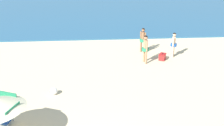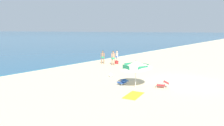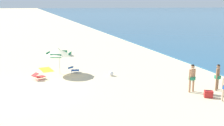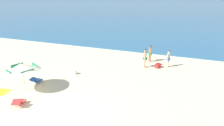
{
  "view_description": "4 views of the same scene",
  "coord_description": "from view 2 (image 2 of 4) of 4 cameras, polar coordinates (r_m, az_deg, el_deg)",
  "views": [
    {
      "loc": [
        -0.02,
        -7.61,
        7.4
      ],
      "look_at": [
        1.03,
        7.77,
        0.77
      ],
      "focal_mm": 49.38,
      "sensor_mm": 36.0,
      "label": 1
    },
    {
      "loc": [
        -16.61,
        -5.56,
        4.19
      ],
      "look_at": [
        -1.24,
        6.27,
        1.14
      ],
      "focal_mm": 33.42,
      "sensor_mm": 36.0,
      "label": 2
    },
    {
      "loc": [
        16.64,
        0.12,
        5.28
      ],
      "look_at": [
        -1.43,
        5.77,
        1.11
      ],
      "focal_mm": 42.64,
      "sensor_mm": 36.0,
      "label": 3
    },
    {
      "loc": [
        6.04,
        -6.18,
        6.15
      ],
      "look_at": [
        0.99,
        6.82,
        1.05
      ],
      "focal_mm": 29.37,
      "sensor_mm": 36.0,
      "label": 4
    }
  ],
  "objects": [
    {
      "name": "beach_towel",
      "position": [
        13.77,
        5.9,
        -8.79
      ],
      "size": [
        1.93,
        1.21,
        0.01
      ],
      "primitive_type": "cube",
      "rotation": [
        0.0,
        0.0,
        4.89
      ],
      "color": "gold",
      "rests_on": "ground"
    },
    {
      "name": "person_wading_in",
      "position": [
        26.23,
        -2.55,
        1.87
      ],
      "size": [
        0.41,
        0.41,
        1.66
      ],
      "color": "#8C6042",
      "rests_on": "ground"
    },
    {
      "name": "person_standing_beside",
      "position": [
        25.02,
        0.34,
        1.64
      ],
      "size": [
        0.43,
        0.51,
        1.75
      ],
      "color": "tan",
      "rests_on": "ground"
    },
    {
      "name": "lounge_chair_under_umbrella",
      "position": [
        15.86,
        13.71,
        -5.61
      ],
      "size": [
        0.83,
        1.01,
        0.51
      ],
      "color": "red",
      "rests_on": "ground"
    },
    {
      "name": "beach_ball",
      "position": [
        19.0,
        -0.35,
        -3.25
      ],
      "size": [
        0.35,
        0.35,
        0.35
      ],
      "primitive_type": "sphere",
      "color": "white",
      "rests_on": "ground"
    },
    {
      "name": "cooler_box",
      "position": [
        26.28,
        1.21,
        0.22
      ],
      "size": [
        0.54,
        0.6,
        0.43
      ],
      "color": "red",
      "rests_on": "ground"
    },
    {
      "name": "ground_plane",
      "position": [
        18.01,
        18.62,
        -4.99
      ],
      "size": [
        800.0,
        800.0,
        0.0
      ],
      "primitive_type": "plane",
      "color": "beige"
    },
    {
      "name": "person_standing_near_shore",
      "position": [
        27.1,
        1.36,
        2.01
      ],
      "size": [
        0.39,
        0.44,
        1.59
      ],
      "color": "beige",
      "rests_on": "ground"
    },
    {
      "name": "lounge_chair_beside_umbrella",
      "position": [
        16.09,
        2.92,
        -5.13
      ],
      "size": [
        0.69,
        0.94,
        0.49
      ],
      "color": "#1E4799",
      "rests_on": "ground"
    },
    {
      "name": "beach_umbrella_striped_main",
      "position": [
        15.3,
        6.52,
        -0.47
      ],
      "size": [
        3.26,
        3.25,
        2.1
      ],
      "color": "silver",
      "rests_on": "ground"
    }
  ]
}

